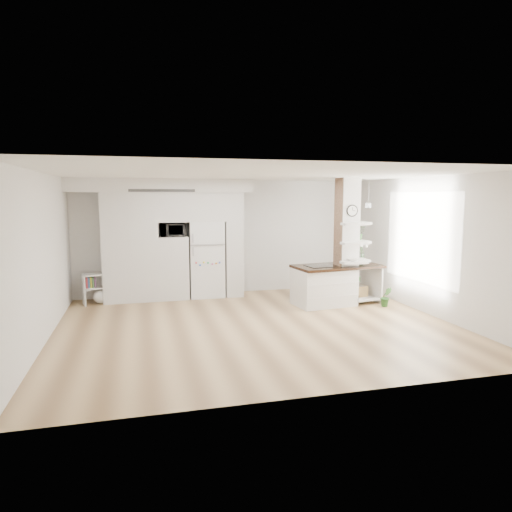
% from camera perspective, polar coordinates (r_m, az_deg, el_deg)
% --- Properties ---
extents(floor, '(7.00, 6.00, 0.01)m').
position_cam_1_polar(floor, '(8.31, 0.13, -8.72)').
color(floor, tan).
rests_on(floor, ground).
extents(room, '(7.04, 6.04, 2.72)m').
position_cam_1_polar(room, '(7.99, 0.14, 4.17)').
color(room, white).
rests_on(room, ground).
extents(cabinet_wall, '(4.00, 0.71, 2.70)m').
position_cam_1_polar(cabinet_wall, '(10.44, -11.34, 2.87)').
color(cabinet_wall, silver).
rests_on(cabinet_wall, floor).
extents(refrigerator, '(0.78, 0.69, 1.75)m').
position_cam_1_polar(refrigerator, '(10.61, -6.27, -0.38)').
color(refrigerator, white).
rests_on(refrigerator, floor).
extents(column, '(0.69, 0.90, 2.70)m').
position_cam_1_polar(column, '(9.93, 11.87, 1.73)').
color(column, silver).
rests_on(column, floor).
extents(window, '(0.00, 2.40, 2.40)m').
position_cam_1_polar(window, '(9.75, 19.88, 2.23)').
color(window, white).
rests_on(window, room).
extents(pendant_light, '(0.12, 0.12, 0.10)m').
position_cam_1_polar(pendant_light, '(8.70, 10.84, 6.05)').
color(pendant_light, white).
rests_on(pendant_light, room).
extents(kitchen_island, '(1.97, 1.11, 1.42)m').
position_cam_1_polar(kitchen_island, '(9.93, 9.06, -3.48)').
color(kitchen_island, silver).
rests_on(kitchen_island, floor).
extents(bookshelf, '(0.62, 0.45, 0.66)m').
position_cam_1_polar(bookshelf, '(10.46, -19.13, -4.10)').
color(bookshelf, silver).
rests_on(bookshelf, floor).
extents(floor_plant_a, '(0.27, 0.24, 0.43)m').
position_cam_1_polar(floor_plant_a, '(10.03, 15.94, -4.92)').
color(floor_plant_a, '#306829').
rests_on(floor_plant_a, floor).
extents(floor_plant_b, '(0.27, 0.27, 0.45)m').
position_cam_1_polar(floor_plant_b, '(11.14, 12.58, -3.53)').
color(floor_plant_b, '#306829').
rests_on(floor_plant_b, floor).
extents(microwave, '(0.54, 0.37, 0.30)m').
position_cam_1_polar(microwave, '(10.40, -10.38, 3.23)').
color(microwave, '#2D2D2D').
rests_on(microwave, cabinet_wall).
extents(shelf_plant, '(0.27, 0.23, 0.30)m').
position_cam_1_polar(shelf_plant, '(10.17, 12.74, 2.83)').
color(shelf_plant, '#306829').
rests_on(shelf_plant, column).
extents(decor_bowl, '(0.22, 0.22, 0.05)m').
position_cam_1_polar(decor_bowl, '(9.73, 12.00, -0.46)').
color(decor_bowl, white).
rests_on(decor_bowl, column).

